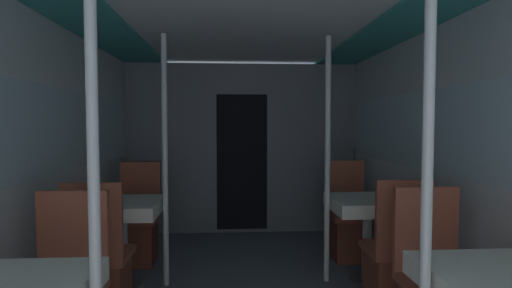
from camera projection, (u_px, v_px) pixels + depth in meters
wall_left at (35, 165)px, 2.71m from camera, size 0.05×6.35×2.14m
wall_right at (453, 162)px, 2.90m from camera, size 0.05×6.35×2.14m
ceiling_panel at (251, 8)px, 2.75m from camera, size 2.95×6.35×0.07m
bulkhead_far at (242, 149)px, 5.09m from camera, size 2.89×0.09×2.14m
support_pole_left_0 at (94, 201)px, 1.63m from camera, size 0.05×0.05×2.14m
dining_table_left_1 at (122, 213)px, 3.39m from camera, size 0.65×0.65×0.73m
chair_left_near_1 at (101, 276)px, 2.84m from camera, size 0.41×0.41×1.00m
chair_left_far_1 at (138, 232)px, 3.97m from camera, size 0.41×0.41×1.00m
support_pole_left_1 at (165, 161)px, 3.39m from camera, size 0.05×0.05×2.14m
support_pole_right_0 at (427, 197)px, 1.72m from camera, size 0.05×0.05×2.14m
dining_table_right_1 at (368, 209)px, 3.52m from camera, size 0.65×0.65×0.73m
chair_right_near_1 at (394, 269)px, 2.97m from camera, size 0.41×0.41×1.00m
chair_right_far_1 at (349, 229)px, 4.11m from camera, size 0.41×0.41×1.00m
support_pole_right_1 at (327, 160)px, 3.48m from camera, size 0.05×0.05×2.14m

